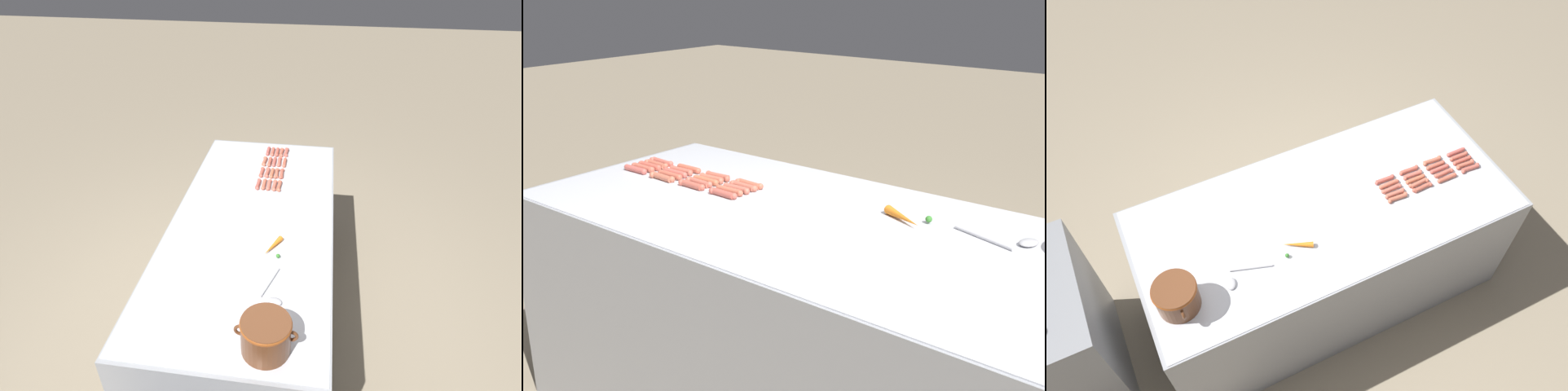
{
  "view_description": "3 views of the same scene",
  "coord_description": "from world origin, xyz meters",
  "views": [
    {
      "loc": [
        -0.35,
        2.07,
        2.42
      ],
      "look_at": [
        -0.03,
        -0.19,
        0.94
      ],
      "focal_mm": 29.65,
      "sensor_mm": 36.0,
      "label": 1
    },
    {
      "loc": [
        1.67,
        1.17,
        1.66
      ],
      "look_at": [
        0.03,
        -0.11,
        0.94
      ],
      "focal_mm": 44.88,
      "sensor_mm": 36.0,
      "label": 2
    },
    {
      "loc": [
        -1.51,
        0.84,
        3.25
      ],
      "look_at": [
        0.07,
        0.07,
        0.95
      ],
      "focal_mm": 36.35,
      "sensor_mm": 36.0,
      "label": 3
    }
  ],
  "objects": [
    {
      "name": "hot_dog_6",
      "position": [
        -0.09,
        -0.57,
        0.89
      ],
      "size": [
        0.03,
        0.13,
        0.02
      ],
      "color": "#C2664E",
      "rests_on": "griddle_counter"
    },
    {
      "name": "hot_dog_10",
      "position": [
        -0.05,
        -0.56,
        0.89
      ],
      "size": [
        0.03,
        0.13,
        0.02
      ],
      "color": "#CA6748",
      "rests_on": "griddle_counter"
    },
    {
      "name": "hot_dog_1",
      "position": [
        -0.13,
        -0.73,
        0.89
      ],
      "size": [
        0.02,
        0.13,
        0.02
      ],
      "color": "#CD5F47",
      "rests_on": "griddle_counter"
    },
    {
      "name": "hot_dog_15",
      "position": [
        -0.02,
        -0.41,
        0.89
      ],
      "size": [
        0.03,
        0.13,
        0.02
      ],
      "color": "#CA644B",
      "rests_on": "griddle_counter"
    },
    {
      "name": "hot_dog_9",
      "position": [
        -0.05,
        -0.73,
        0.89
      ],
      "size": [
        0.03,
        0.13,
        0.02
      ],
      "color": "#CB5E50",
      "rests_on": "griddle_counter"
    },
    {
      "name": "hot_dog_5",
      "position": [
        -0.09,
        -0.74,
        0.89
      ],
      "size": [
        0.03,
        0.13,
        0.02
      ],
      "color": "#C7614E",
      "rests_on": "griddle_counter"
    },
    {
      "name": "hot_dog_4",
      "position": [
        -0.09,
        -0.89,
        0.89
      ],
      "size": [
        0.03,
        0.13,
        0.02
      ],
      "color": "#C3624B",
      "rests_on": "griddle_counter"
    },
    {
      "name": "hot_dog_8",
      "position": [
        -0.05,
        -0.89,
        0.89
      ],
      "size": [
        0.03,
        0.13,
        0.02
      ],
      "color": "#CA5A49",
      "rests_on": "griddle_counter"
    },
    {
      "name": "griddle_counter",
      "position": [
        0.0,
        0.0,
        0.44
      ],
      "size": [
        0.97,
        2.14,
        0.88
      ],
      "color": "#9EA0A5",
      "rests_on": "ground_plane"
    },
    {
      "name": "hot_dog_18",
      "position": [
        0.02,
        -0.57,
        0.89
      ],
      "size": [
        0.03,
        0.13,
        0.02
      ],
      "color": "#C25B4A",
      "rests_on": "griddle_counter"
    },
    {
      "name": "hot_dog_19",
      "position": [
        0.02,
        -0.4,
        0.89
      ],
      "size": [
        0.03,
        0.13,
        0.02
      ],
      "color": "#C2594C",
      "rests_on": "griddle_counter"
    },
    {
      "name": "hot_dog_11",
      "position": [
        -0.05,
        -0.4,
        0.89
      ],
      "size": [
        0.03,
        0.13,
        0.02
      ],
      "color": "#C36451",
      "rests_on": "griddle_counter"
    },
    {
      "name": "hot_dog_0",
      "position": [
        -0.12,
        -0.9,
        0.89
      ],
      "size": [
        0.03,
        0.13,
        0.02
      ],
      "color": "#C65C4D",
      "rests_on": "griddle_counter"
    },
    {
      "name": "hot_dog_3",
      "position": [
        -0.12,
        -0.4,
        0.89
      ],
      "size": [
        0.03,
        0.13,
        0.02
      ],
      "color": "#C5644B",
      "rests_on": "griddle_counter"
    },
    {
      "name": "hot_dog_17",
      "position": [
        0.02,
        -0.73,
        0.89
      ],
      "size": [
        0.03,
        0.13,
        0.02
      ],
      "color": "#C4674E",
      "rests_on": "griddle_counter"
    },
    {
      "name": "bean_pot",
      "position": [
        -0.21,
        0.9,
        0.97
      ],
      "size": [
        0.27,
        0.22,
        0.17
      ],
      "color": "brown",
      "rests_on": "griddle_counter"
    },
    {
      "name": "hot_dog_12",
      "position": [
        -0.02,
        -0.89,
        0.89
      ],
      "size": [
        0.03,
        0.13,
        0.02
      ],
      "color": "#C5604B",
      "rests_on": "griddle_counter"
    },
    {
      "name": "hot_dog_7",
      "position": [
        -0.09,
        -0.4,
        0.89
      ],
      "size": [
        0.03,
        0.13,
        0.02
      ],
      "color": "#C46651",
      "rests_on": "griddle_counter"
    },
    {
      "name": "carrot",
      "position": [
        -0.16,
        0.25,
        0.89
      ],
      "size": [
        0.1,
        0.17,
        0.03
      ],
      "color": "orange",
      "rests_on": "griddle_counter"
    },
    {
      "name": "ground_plane",
      "position": [
        0.0,
        0.0,
        0.0
      ],
      "size": [
        20.0,
        20.0,
        0.0
      ],
      "primitive_type": "plane",
      "color": "gray"
    },
    {
      "name": "hot_dog_2",
      "position": [
        -0.12,
        -0.57,
        0.89
      ],
      "size": [
        0.03,
        0.13,
        0.02
      ],
      "color": "#C25C48",
      "rests_on": "griddle_counter"
    },
    {
      "name": "hot_dog_14",
      "position": [
        -0.02,
        -0.57,
        0.89
      ],
      "size": [
        0.03,
        0.13,
        0.02
      ],
      "color": "#CA6351",
      "rests_on": "griddle_counter"
    },
    {
      "name": "serving_spoon",
      "position": [
        -0.2,
        0.59,
        0.88
      ],
      "size": [
        0.12,
        0.27,
        0.02
      ],
      "color": "#B7B7BC",
      "rests_on": "griddle_counter"
    },
    {
      "name": "hot_dog_16",
      "position": [
        0.02,
        -0.9,
        0.89
      ],
      "size": [
        0.03,
        0.13,
        0.02
      ],
      "color": "#C2594F",
      "rests_on": "griddle_counter"
    },
    {
      "name": "hot_dog_13",
      "position": [
        -0.02,
        -0.73,
        0.89
      ],
      "size": [
        0.03,
        0.13,
        0.02
      ],
      "color": "#C45E48",
      "rests_on": "griddle_counter"
    }
  ]
}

